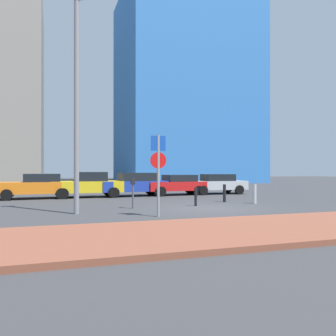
{
  "coord_description": "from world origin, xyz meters",
  "views": [
    {
      "loc": [
        -6.72,
        -14.17,
        1.73
      ],
      "look_at": [
        -0.93,
        2.91,
        1.82
      ],
      "focal_mm": 37.12,
      "sensor_mm": 36.0,
      "label": 1
    }
  ],
  "objects": [
    {
      "name": "ground_plane",
      "position": [
        0.0,
        0.0,
        0.0
      ],
      "size": [
        120.0,
        120.0,
        0.0
      ],
      "primitive_type": "plane",
      "color": "#38383A"
    },
    {
      "name": "sidewalk_brick",
      "position": [
        0.0,
        -5.81,
        0.07
      ],
      "size": [
        40.0,
        4.16,
        0.14
      ],
      "primitive_type": "cube",
      "color": "brown",
      "rests_on": "ground"
    },
    {
      "name": "parked_car_orange",
      "position": [
        -7.53,
        7.88,
        0.77
      ],
      "size": [
        4.35,
        2.03,
        1.48
      ],
      "color": "orange",
      "rests_on": "ground"
    },
    {
      "name": "parked_car_yellow",
      "position": [
        -4.49,
        7.95,
        0.8
      ],
      "size": [
        4.33,
        2.04,
        1.58
      ],
      "color": "gold",
      "rests_on": "ground"
    },
    {
      "name": "parked_car_blue",
      "position": [
        -1.53,
        8.02,
        0.8
      ],
      "size": [
        4.42,
        2.2,
        1.52
      ],
      "color": "#1E389E",
      "rests_on": "ground"
    },
    {
      "name": "parked_car_red",
      "position": [
        1.53,
        8.12,
        0.72
      ],
      "size": [
        4.57,
        2.25,
        1.38
      ],
      "color": "red",
      "rests_on": "ground"
    },
    {
      "name": "parked_car_silver",
      "position": [
        4.37,
        8.18,
        0.74
      ],
      "size": [
        4.58,
        2.24,
        1.41
      ],
      "color": "#B7BABF",
      "rests_on": "ground"
    },
    {
      "name": "parking_sign_post",
      "position": [
        -2.97,
        -2.0,
        1.89
      ],
      "size": [
        0.6,
        0.1,
        3.0
      ],
      "color": "gray",
      "rests_on": "ground"
    },
    {
      "name": "parking_meter",
      "position": [
        -3.26,
        0.9,
        0.88
      ],
      "size": [
        0.18,
        0.14,
        1.36
      ],
      "color": "#4C4C51",
      "rests_on": "ground"
    },
    {
      "name": "street_lamp",
      "position": [
        -5.76,
        -0.2,
        4.99
      ],
      "size": [
        0.7,
        0.36,
        8.68
      ],
      "color": "gray",
      "rests_on": "ground"
    },
    {
      "name": "traffic_bollard_near",
      "position": [
        3.12,
        1.13,
        0.49
      ],
      "size": [
        0.18,
        0.18,
        0.98
      ],
      "primitive_type": "cylinder",
      "color": "#B7B7BC",
      "rests_on": "ground"
    },
    {
      "name": "traffic_bollard_mid",
      "position": [
        2.07,
        2.39,
        0.47
      ],
      "size": [
        0.16,
        0.16,
        0.94
      ],
      "primitive_type": "cylinder",
      "color": "black",
      "rests_on": "ground"
    },
    {
      "name": "traffic_bollard_far",
      "position": [
        -0.18,
        1.03,
        0.43
      ],
      "size": [
        0.12,
        0.12,
        0.86
      ],
      "primitive_type": "cylinder",
      "color": "black",
      "rests_on": "ground"
    },
    {
      "name": "building_colorful_midrise",
      "position": [
        11.19,
        31.12,
        12.88
      ],
      "size": [
        17.73,
        14.51,
        25.75
      ],
      "primitive_type": "cube",
      "color": "#3372BF",
      "rests_on": "ground"
    }
  ]
}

